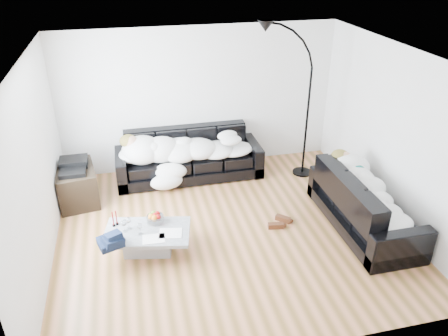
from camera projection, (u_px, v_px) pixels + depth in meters
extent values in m
plane|color=brown|center=(229.00, 230.00, 6.56)|extent=(5.00, 5.00, 0.00)
cube|color=silver|center=(200.00, 99.00, 7.89)|extent=(5.00, 0.02, 2.60)
cube|color=silver|center=(35.00, 172.00, 5.45)|extent=(0.02, 4.50, 2.60)
cube|color=silver|center=(393.00, 135.00, 6.45)|extent=(0.02, 4.50, 2.60)
plane|color=white|center=(230.00, 57.00, 5.34)|extent=(5.00, 5.00, 0.00)
cube|color=black|center=(189.00, 155.00, 7.85)|extent=(2.59, 0.90, 0.85)
cube|color=black|center=(365.00, 202.00, 6.46)|extent=(0.90, 2.09, 0.85)
ellipsoid|color=#0F6E60|center=(344.00, 165.00, 6.86)|extent=(0.42, 0.38, 0.20)
cube|color=#939699|center=(148.00, 241.00, 6.06)|extent=(1.27, 0.90, 0.34)
cylinder|color=white|center=(155.00, 217.00, 6.14)|extent=(0.30, 0.30, 0.15)
cylinder|color=white|center=(128.00, 223.00, 5.98)|extent=(0.09, 0.09, 0.18)
cylinder|color=white|center=(124.00, 226.00, 5.92)|extent=(0.08, 0.08, 0.18)
cylinder|color=white|center=(140.00, 229.00, 5.87)|extent=(0.08, 0.08, 0.18)
cylinder|color=maroon|center=(113.00, 219.00, 6.02)|extent=(0.05, 0.05, 0.23)
cylinder|color=maroon|center=(116.00, 218.00, 6.06)|extent=(0.05, 0.05, 0.22)
cube|color=silver|center=(171.00, 233.00, 5.92)|extent=(0.34, 0.29, 0.01)
cube|color=silver|center=(154.00, 239.00, 5.81)|extent=(0.31, 0.23, 0.01)
cube|color=black|center=(77.00, 185.00, 7.15)|extent=(0.73, 0.96, 0.60)
cube|color=black|center=(73.00, 165.00, 6.98)|extent=(0.44, 0.34, 0.13)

